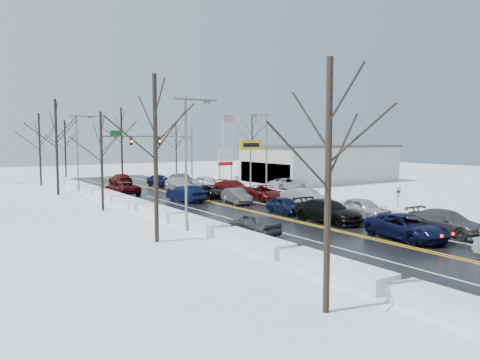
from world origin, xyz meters
TOP-DOWN VIEW (x-y plane):
  - ground at (0.00, 0.00)m, footprint 160.00×160.00m
  - road_surface at (0.00, 2.00)m, footprint 14.00×84.00m
  - snow_bank_left at (-7.60, 2.00)m, footprint 1.54×72.00m
  - snow_bank_right at (7.60, 2.00)m, footprint 1.54×72.00m
  - traffic_signal_mast at (3.45, 27.99)m, footprint 13.28×0.39m
  - tires_plus_sign at (10.50, 15.99)m, footprint 3.20×0.34m
  - used_vehicles_sign at (10.50, 22.00)m, footprint 2.20×0.22m
  - speed_limit_sign at (8.20, -8.00)m, footprint 0.55×0.09m
  - flagpole at (15.17, 30.00)m, footprint 1.87×1.20m
  - dealership_building at (23.98, 18.00)m, footprint 20.40×12.40m
  - streetlight_ne at (8.30, 10.00)m, footprint 3.20×0.25m
  - streetlight_sw at (-8.30, -4.00)m, footprint 3.20×0.25m
  - streetlight_nw at (-8.30, 24.00)m, footprint 3.20×0.25m
  - tree_left_a at (-11.00, -20.00)m, footprint 3.60×3.60m
  - tree_left_b at (-11.50, -6.00)m, footprint 4.00×4.00m
  - tree_left_c at (-10.50, 8.00)m, footprint 3.40×3.40m
  - tree_left_d at (-11.20, 22.00)m, footprint 4.20×4.20m
  - tree_left_e at (-10.80, 34.00)m, footprint 3.80×3.80m
  - tree_far_b at (-6.00, 41.00)m, footprint 3.60×3.60m
  - tree_far_c at (2.00, 39.00)m, footprint 4.40×4.40m
  - tree_far_d at (12.00, 40.50)m, footprint 3.40×3.40m
  - tree_far_e at (28.00, 41.00)m, footprint 4.20×4.20m
  - queued_car_2 at (1.67, -13.79)m, footprint 3.24×5.80m
  - queued_car_3 at (1.79, -6.81)m, footprint 2.62×5.84m
  - queued_car_4 at (1.60, -1.97)m, footprint 1.92×4.19m
  - queued_car_5 at (1.58, 5.44)m, footprint 2.08×4.48m
  - queued_car_6 at (1.59, 10.75)m, footprint 2.82×5.02m
  - queued_car_7 at (1.85, 18.62)m, footprint 2.43×5.40m
  - queued_car_8 at (1.94, 24.45)m, footprint 2.23×4.75m
  - queued_car_11 at (5.19, -14.21)m, footprint 2.39×5.44m
  - queued_car_12 at (5.24, -7.07)m, footprint 1.98×4.73m
  - queued_car_13 at (5.34, -0.22)m, footprint 2.08×5.23m
  - queued_car_14 at (5.10, 5.72)m, footprint 3.14×5.80m
  - queued_car_15 at (5.39, 12.00)m, footprint 2.71×5.58m
  - queued_car_16 at (5.10, 17.51)m, footprint 2.04×5.01m
  - queued_car_17 at (5.28, 24.76)m, footprint 2.00×4.61m
  - oncoming_car_0 at (-1.87, 9.31)m, footprint 2.31×5.06m
  - oncoming_car_1 at (-5.22, 18.13)m, footprint 2.73×5.42m
  - oncoming_car_2 at (-1.65, 29.20)m, footprint 2.27×5.24m
  - oncoming_car_3 at (-5.37, -7.41)m, footprint 1.78×4.29m
  - parked_car_0 at (13.81, 12.73)m, footprint 5.07×2.73m
  - parked_car_1 at (16.96, 14.63)m, footprint 2.37×5.12m
  - parked_car_2 at (14.94, 23.42)m, footprint 2.16×4.37m

SIDE VIEW (x-z plane):
  - ground at x=0.00m, z-range 0.00..0.00m
  - snow_bank_left at x=-7.60m, z-range -0.36..0.36m
  - snow_bank_right at x=7.60m, z-range -0.36..0.36m
  - queued_car_2 at x=1.67m, z-range -0.77..0.77m
  - queued_car_3 at x=1.79m, z-range -0.83..0.83m
  - queued_car_4 at x=1.60m, z-range -0.70..0.70m
  - queued_car_5 at x=1.58m, z-range -0.71..0.71m
  - queued_car_6 at x=1.59m, z-range -0.66..0.66m
  - queued_car_7 at x=1.85m, z-range -0.77..0.77m
  - queued_car_8 at x=1.94m, z-range -0.79..0.79m
  - queued_car_11 at x=5.19m, z-range -0.78..0.78m
  - queued_car_12 at x=5.24m, z-range -0.80..0.80m
  - queued_car_13 at x=5.34m, z-range -0.85..0.85m
  - queued_car_14 at x=5.10m, z-range -0.77..0.77m
  - queued_car_15 at x=5.39m, z-range -0.78..0.78m
  - queued_car_16 at x=5.10m, z-range -0.85..0.85m
  - queued_car_17 at x=5.28m, z-range -0.74..0.74m
  - oncoming_car_0 at x=-1.87m, z-range -0.80..0.80m
  - oncoming_car_1 at x=-5.22m, z-range -0.74..0.74m
  - oncoming_car_2 at x=-1.65m, z-range -0.75..0.75m
  - oncoming_car_3 at x=-5.37m, z-range -0.73..0.73m
  - parked_car_0 at x=13.81m, z-range -0.68..0.68m
  - parked_car_1 at x=16.96m, z-range -0.72..0.72m
  - parked_car_2 at x=14.94m, z-range -0.72..0.72m
  - road_surface at x=0.00m, z-range 0.00..0.01m
  - speed_limit_sign at x=8.20m, z-range 0.46..2.81m
  - dealership_building at x=23.98m, z-range 0.01..5.31m
  - used_vehicles_sign at x=10.50m, z-range 0.99..5.64m
  - tires_plus_sign at x=10.50m, z-range 1.99..7.99m
  - streetlight_ne at x=8.30m, z-range 0.81..9.81m
  - streetlight_sw at x=-8.30m, z-range 0.81..9.81m
  - streetlight_nw at x=-8.30m, z-range 0.81..9.81m
  - traffic_signal_mast at x=3.45m, z-range 1.48..9.48m
  - flagpole at x=15.17m, z-range 0.93..10.93m
  - tree_left_c at x=-10.50m, z-range 1.69..10.19m
  - tree_far_d at x=12.00m, z-range 1.69..10.19m
  - tree_left_a at x=-11.00m, z-range 1.79..10.79m
  - tree_far_b at x=-6.00m, z-range 1.79..10.79m
  - tree_left_e at x=-10.80m, z-range 1.89..11.39m
  - tree_left_b at x=-11.50m, z-range 1.99..11.99m
  - tree_left_d at x=-11.20m, z-range 2.08..12.58m
  - tree_far_e at x=28.00m, z-range 2.08..12.58m
  - tree_far_c at x=2.00m, z-range 2.18..13.18m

